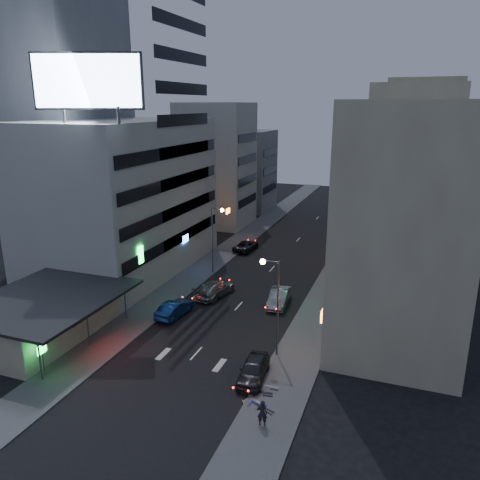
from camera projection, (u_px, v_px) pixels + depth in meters
The scene contains 29 objects.
ground at pixel (173, 379), 34.80m from camera, with size 180.00×180.00×0.00m, color black.
sidewalk_left at pixel (225, 252), 64.47m from camera, with size 4.00×120.00×0.12m, color #4C4C4F.
sidewalk_right at pixel (342, 266), 59.16m from camera, with size 4.00×120.00×0.12m, color #4C4C4F.
food_court at pixel (41, 316), 40.66m from camera, with size 11.00×13.00×3.88m.
white_building at pixel (123, 197), 55.96m from camera, with size 14.00×24.00×18.00m, color #ADADA8.
grey_tower at pixel (72, 126), 59.42m from camera, with size 10.00×14.00×34.00m, color gray.
shophouse_near at pixel (403, 233), 36.49m from camera, with size 10.00×11.00×20.00m, color #C1BB97.
shophouse_mid at pixel (409, 225), 47.25m from camera, with size 11.00×12.00×16.00m, color tan.
shophouse_far at pixel (410, 177), 58.29m from camera, with size 10.00×14.00×22.00m, color #C1BB97.
far_left_a at pixel (216, 165), 77.71m from camera, with size 11.00×10.00×20.00m, color #ADADA8.
far_left_b at pixel (240, 170), 90.29m from camera, with size 12.00×10.00×15.00m, color gray.
far_right_a at pixel (413, 176), 72.20m from camera, with size 11.00×12.00×18.00m, color tan.
far_right_b at pixel (419, 149), 83.81m from camera, with size 12.00×12.00×24.00m, color #C1BB97.
billboard at pixel (88, 82), 42.06m from camera, with size 9.52×3.75×6.20m.
street_lamp_right_near at pixel (273, 294), 36.75m from camera, with size 1.60×0.44×8.02m.
street_lamp_left at pixel (215, 231), 55.09m from camera, with size 1.60×0.44×8.02m.
street_lamp_right_far at pixel (340, 208), 67.39m from camera, with size 1.60×0.44×8.02m.
parked_car_right_near at pixel (253, 370), 34.63m from camera, with size 1.86×4.63×1.58m, color #2B2C31.
parked_car_right_mid at pixel (279, 297), 47.49m from camera, with size 1.73×4.96×1.63m, color #A4A7AC.
parked_car_left at pixel (246, 246), 65.37m from camera, with size 2.30×4.99×1.39m, color #26262B.
parked_car_right_far at pixel (335, 240), 68.28m from camera, with size 1.81×4.45×1.29m, color #989CA0.
road_car_blue at pixel (175, 309), 44.96m from camera, with size 1.64×4.69×1.55m, color navy.
road_car_silver at pixel (215, 289), 49.75m from camera, with size 2.31×5.69×1.65m, color #9B9FA3.
person at pixel (262, 413), 29.40m from camera, with size 0.65×0.43×1.78m, color black.
scooter_black_a at pixel (276, 406), 30.72m from camera, with size 1.67×0.56×1.02m, color black, non-canonical shape.
scooter_silver_a at pixel (263, 396), 31.65m from camera, with size 1.80×0.60×1.10m, color #9EA2A5, non-canonical shape.
scooter_blue at pixel (268, 398), 31.47m from camera, with size 1.74×0.58×1.06m, color navy, non-canonical shape.
scooter_black_b at pixel (274, 386), 32.77m from camera, with size 1.96×0.65×1.20m, color black, non-canonical shape.
scooter_silver_b at pixel (280, 381), 33.42m from camera, with size 1.73×0.58×1.06m, color #94959B, non-canonical shape.
Camera 1 is at (15.24, -26.92, 19.67)m, focal length 35.00 mm.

